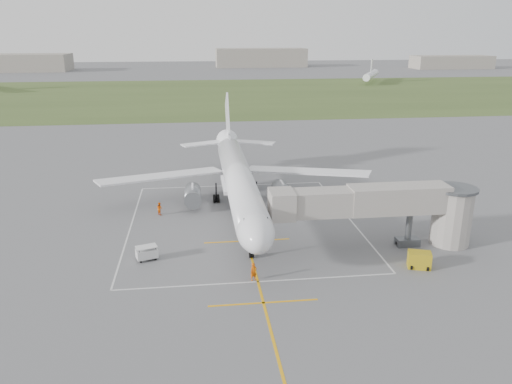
{
  "coord_description": "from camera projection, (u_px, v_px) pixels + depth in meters",
  "views": [
    {
      "loc": [
        -5.5,
        -63.25,
        23.37
      ],
      "look_at": [
        1.79,
        -4.0,
        4.0
      ],
      "focal_mm": 35.0,
      "sensor_mm": 36.0,
      "label": 1
    }
  ],
  "objects": [
    {
      "name": "grass_strip",
      "position": [
        209.0,
        95.0,
        190.29
      ],
      "size": [
        700.0,
        120.0,
        0.02
      ],
      "primitive_type": "cube",
      "color": "#3E5224",
      "rests_on": "ground"
    },
    {
      "name": "jet_bridge",
      "position": [
        391.0,
        207.0,
        55.18
      ],
      "size": [
        23.4,
        5.0,
        7.2
      ],
      "color": "gray",
      "rests_on": "ground"
    },
    {
      "name": "distant_hangars",
      "position": [
        176.0,
        61.0,
        314.45
      ],
      "size": [
        345.0,
        49.0,
        12.0
      ],
      "color": "gray",
      "rests_on": "ground"
    },
    {
      "name": "ramp_worker_wing",
      "position": [
        160.0,
        209.0,
        66.17
      ],
      "size": [
        1.03,
        1.06,
        1.72
      ],
      "primitive_type": "imported",
      "rotation": [
        0.0,
        0.0,
        2.24
      ],
      "color": "#E55A07",
      "rests_on": "ground"
    },
    {
      "name": "distant_aircraft",
      "position": [
        186.0,
        78.0,
        217.97
      ],
      "size": [
        193.51,
        40.3,
        8.85
      ],
      "color": "white",
      "rests_on": "ground"
    },
    {
      "name": "gpu_unit",
      "position": [
        419.0,
        260.0,
        51.36
      ],
      "size": [
        2.62,
        2.16,
        1.71
      ],
      "rotation": [
        0.0,
        0.0,
        -0.3
      ],
      "color": "#B09416",
      "rests_on": "ground"
    },
    {
      "name": "baggage_cart",
      "position": [
        147.0,
        253.0,
        53.14
      ],
      "size": [
        2.49,
        1.92,
        1.53
      ],
      "rotation": [
        0.0,
        0.0,
        0.31
      ],
      "color": "silver",
      "rests_on": "ground"
    },
    {
      "name": "ramp_worker_nose",
      "position": [
        254.0,
        272.0,
        48.68
      ],
      "size": [
        0.78,
        0.64,
        1.84
      ],
      "primitive_type": "imported",
      "rotation": [
        0.0,
        0.0,
        0.35
      ],
      "color": "#D75306",
      "rests_on": "ground"
    },
    {
      "name": "ground",
      "position": [
        239.0,
        212.0,
        67.56
      ],
      "size": [
        700.0,
        700.0,
        0.0
      ],
      "primitive_type": "plane",
      "color": "#5A5A5D",
      "rests_on": "ground"
    },
    {
      "name": "airliner",
      "position": [
        238.0,
        179.0,
        66.91
      ],
      "size": [
        38.93,
        46.75,
        13.52
      ],
      "color": "white",
      "rests_on": "ground"
    },
    {
      "name": "apron_markings",
      "position": [
        244.0,
        227.0,
        62.06
      ],
      "size": [
        28.2,
        60.0,
        0.01
      ],
      "color": "#F0A30E",
      "rests_on": "ground"
    }
  ]
}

